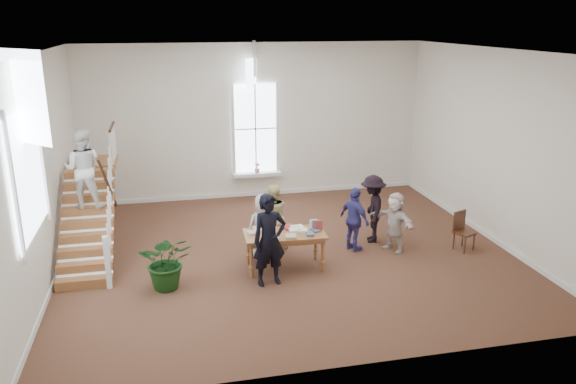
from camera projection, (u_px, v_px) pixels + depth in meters
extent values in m
plane|color=#4A291D|center=(288.00, 252.00, 12.88)|extent=(10.00, 10.00, 0.00)
plane|color=silver|center=(255.00, 122.00, 16.40)|extent=(10.00, 0.00, 10.00)
plane|color=silver|center=(356.00, 230.00, 8.01)|extent=(10.00, 0.00, 10.00)
plane|color=silver|center=(44.00, 170.00, 11.18)|extent=(0.00, 9.00, 9.00)
plane|color=silver|center=(495.00, 146.00, 13.24)|extent=(0.00, 9.00, 9.00)
plane|color=white|center=(288.00, 51.00, 11.54)|extent=(10.00, 10.00, 0.00)
cube|color=white|center=(257.00, 174.00, 16.70)|extent=(1.45, 0.28, 0.10)
plane|color=white|center=(255.00, 129.00, 16.41)|extent=(2.60, 0.00, 2.60)
plane|color=white|center=(255.00, 73.00, 15.93)|extent=(0.60, 0.60, 0.85)
plane|color=white|center=(28.00, 172.00, 9.69)|extent=(0.00, 2.40, 2.40)
plane|color=white|center=(17.00, 97.00, 9.30)|extent=(1.10, 1.10, 1.55)
cube|color=white|center=(256.00, 193.00, 17.03)|extent=(10.00, 0.04, 0.12)
imported|color=pink|center=(257.00, 168.00, 16.61)|extent=(0.17, 0.17, 0.30)
cube|color=brown|center=(85.00, 282.00, 11.20)|extent=(1.10, 0.30, 0.20)
cube|color=brown|center=(85.00, 267.00, 11.42)|extent=(1.10, 0.30, 0.20)
cube|color=brown|center=(86.00, 252.00, 11.64)|extent=(1.10, 0.30, 0.20)
cube|color=brown|center=(87.00, 238.00, 11.86)|extent=(1.10, 0.30, 0.20)
cube|color=brown|center=(87.00, 224.00, 12.08)|extent=(1.10, 0.30, 0.20)
cube|color=brown|center=(88.00, 211.00, 12.30)|extent=(1.10, 0.30, 0.20)
cube|color=brown|center=(89.00, 198.00, 12.53)|extent=(1.10, 0.30, 0.20)
cube|color=brown|center=(89.00, 186.00, 12.75)|extent=(1.10, 0.30, 0.20)
cube|color=brown|center=(90.00, 174.00, 12.97)|extent=(1.10, 0.30, 0.20)
cube|color=brown|center=(94.00, 163.00, 13.79)|extent=(1.10, 1.20, 0.12)
cube|color=white|center=(107.00, 262.00, 11.03)|extent=(0.10, 0.10, 1.10)
cylinder|color=black|center=(108.00, 185.00, 11.94)|extent=(0.07, 2.74, 1.86)
imported|color=silver|center=(83.00, 169.00, 12.02)|extent=(0.94, 0.79, 1.72)
cube|color=brown|center=(285.00, 234.00, 11.85)|extent=(1.74, 0.93, 0.05)
cube|color=brown|center=(285.00, 238.00, 11.88)|extent=(1.62, 0.80, 0.10)
cylinder|color=brown|center=(251.00, 261.00, 11.54)|extent=(0.07, 0.07, 0.75)
cylinder|color=brown|center=(323.00, 256.00, 11.79)|extent=(0.07, 0.07, 0.75)
cylinder|color=brown|center=(248.00, 248.00, 12.16)|extent=(0.07, 0.07, 0.75)
cylinder|color=brown|center=(316.00, 244.00, 12.41)|extent=(0.07, 0.07, 0.75)
cube|color=silver|center=(291.00, 236.00, 11.66)|extent=(0.20, 0.23, 0.03)
cube|color=beige|center=(257.00, 229.00, 12.03)|extent=(0.20, 0.28, 0.05)
cube|color=tan|center=(291.00, 237.00, 11.59)|extent=(0.25, 0.28, 0.06)
cube|color=silver|center=(273.00, 238.00, 11.56)|extent=(0.22, 0.20, 0.04)
cube|color=#4C5972|center=(315.00, 230.00, 11.95)|extent=(0.19, 0.25, 0.04)
cube|color=maroon|center=(286.00, 227.00, 12.13)|extent=(0.20, 0.24, 0.05)
cube|color=white|center=(299.00, 228.00, 12.11)|extent=(0.21, 0.30, 0.04)
cube|color=#BFB299|center=(253.00, 233.00, 11.81)|extent=(0.23, 0.24, 0.04)
cube|color=silver|center=(293.00, 230.00, 11.96)|extent=(0.18, 0.24, 0.04)
cube|color=beige|center=(295.00, 227.00, 12.11)|extent=(0.25, 0.24, 0.04)
cube|color=tan|center=(300.00, 231.00, 11.96)|extent=(0.22, 0.25, 0.03)
cube|color=silver|center=(304.00, 231.00, 11.92)|extent=(0.20, 0.25, 0.05)
cube|color=#4C5972|center=(310.00, 234.00, 11.73)|extent=(0.16, 0.23, 0.05)
cube|color=maroon|center=(289.00, 227.00, 12.13)|extent=(0.29, 0.33, 0.04)
imported|color=black|center=(269.00, 240.00, 11.10)|extent=(0.75, 0.55, 1.89)
imported|color=#B8B2AA|center=(263.00, 227.00, 12.35)|extent=(0.77, 0.54, 1.49)
imported|color=#D7CF86|center=(272.00, 217.00, 12.87)|extent=(0.84, 0.70, 1.55)
imported|color=#3B3683|center=(355.00, 219.00, 12.80)|extent=(0.70, 0.95, 1.50)
imported|color=black|center=(372.00, 209.00, 13.32)|extent=(0.87, 1.18, 1.63)
imported|color=silver|center=(395.00, 222.00, 12.82)|extent=(0.90, 1.34, 1.39)
imported|color=#123711|center=(167.00, 261.00, 11.03)|extent=(1.13, 1.01, 1.15)
cube|color=black|center=(465.00, 233.00, 12.90)|extent=(0.51, 0.51, 0.05)
cube|color=black|center=(459.00, 220.00, 12.97)|extent=(0.38, 0.18, 0.47)
cylinder|color=black|center=(465.00, 245.00, 12.75)|extent=(0.04, 0.04, 0.41)
cylinder|color=black|center=(474.00, 242.00, 12.93)|extent=(0.04, 0.04, 0.41)
cylinder|color=black|center=(454.00, 241.00, 13.00)|extent=(0.04, 0.04, 0.41)
cylinder|color=black|center=(463.00, 238.00, 13.18)|extent=(0.04, 0.04, 0.41)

